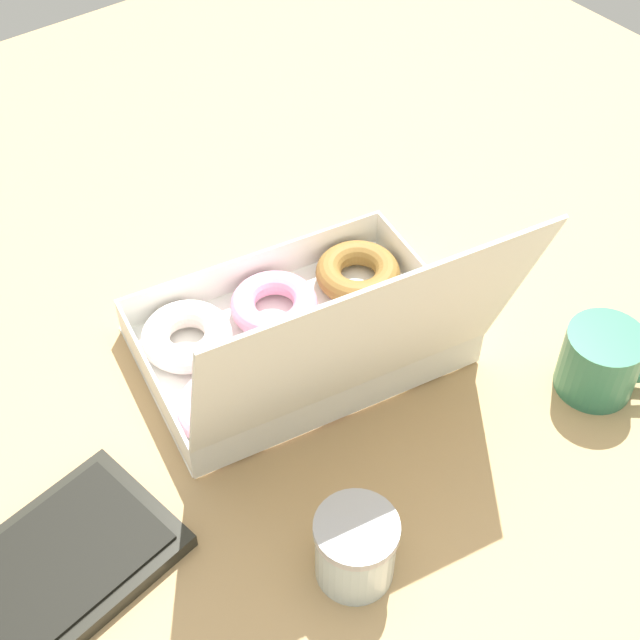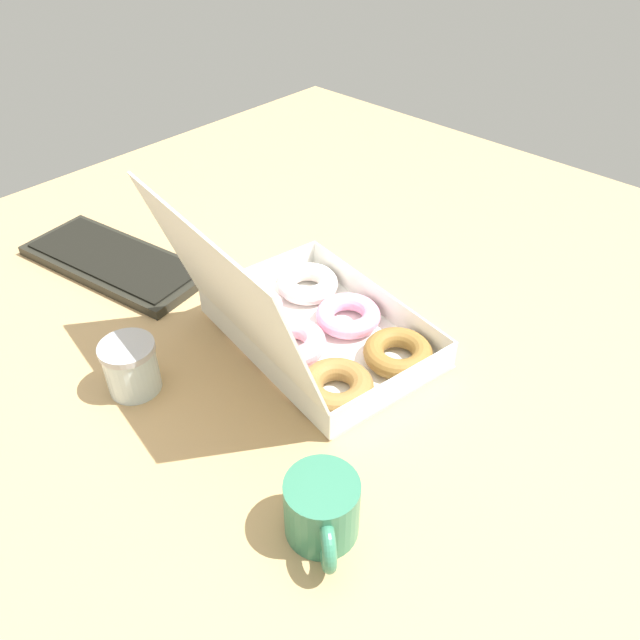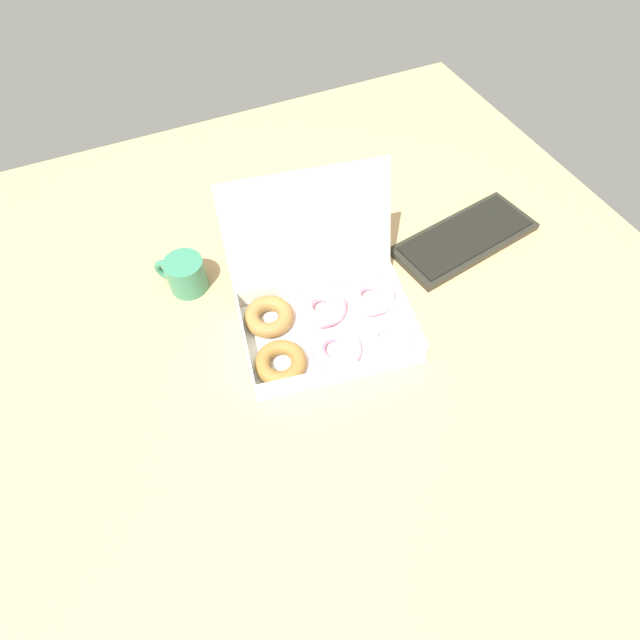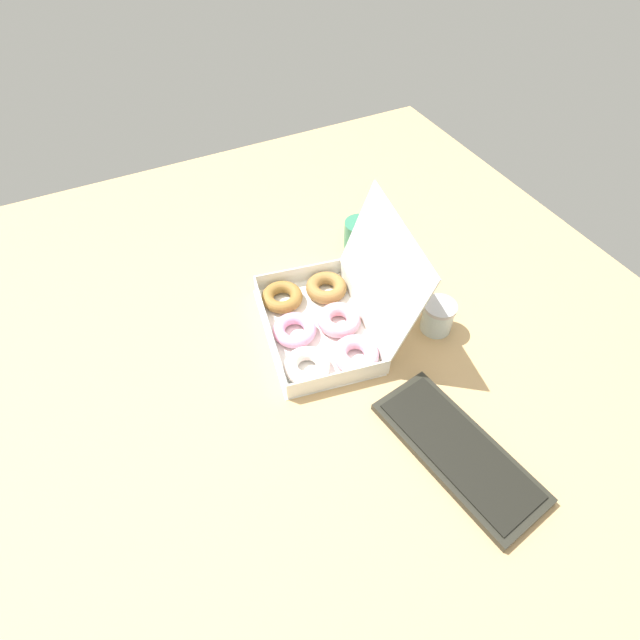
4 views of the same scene
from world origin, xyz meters
TOP-DOWN VIEW (x-y plane):
  - ground_plane at (0.00, 0.00)cm, footprint 180.00×180.00cm
  - donut_box at (3.70, 2.40)cm, footprint 41.56×38.39cm
  - keyboard at (46.82, 11.66)cm, footprint 39.67×21.40cm
  - coffee_mug at (-21.21, 26.47)cm, footprint 11.15×10.27cm
  - glass_jar at (16.08, 27.81)cm, footprint 8.19×8.19cm

SIDE VIEW (x-z plane):
  - ground_plane at x=0.00cm, z-range -2.00..0.00cm
  - keyboard at x=46.82cm, z-range -0.04..2.16cm
  - donut_box at x=3.70cm, z-range -10.92..17.93cm
  - glass_jar at x=16.08cm, z-range 0.04..8.42cm
  - coffee_mug at x=-21.21cm, z-range 0.11..8.50cm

